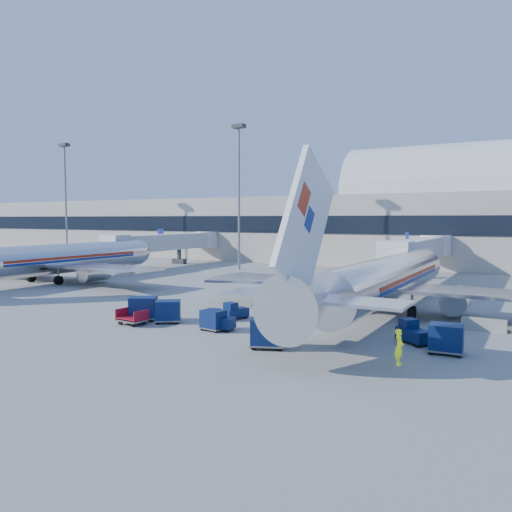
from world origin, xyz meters
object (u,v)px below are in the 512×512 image
Objects in this scene: jetbridge_mid at (171,242)px; cart_open_red at (132,319)px; mast_west at (239,175)px; cart_train_c at (143,308)px; jetbridge_near at (421,250)px; cart_train_a at (213,320)px; mast_far_west at (65,184)px; tug_lead at (217,321)px; tug_left at (234,311)px; cart_solo_far at (446,338)px; airliner_mid at (51,259)px; ramp_worker at (399,347)px; airliner_main at (383,280)px; tug_right at (413,332)px; cart_solo_near at (268,332)px; cart_train_b at (168,311)px; barrier_near at (484,325)px.

jetbridge_mid is 12.06× the size of cart_open_red.
cart_train_c is (14.22, -37.34, -13.80)m from mast_west.
jetbridge_near is 39.03m from cart_train_a.
mast_far_west is 9.14× the size of tug_lead.
cart_train_a reaches higher than cart_open_red.
mast_far_west is 73.04m from cart_train_a.
cart_solo_far is at bearing -81.92° from tug_left.
mast_far_west is 68.61m from cart_open_red.
mast_west is (12.00, 25.49, 11.87)m from airliner_mid.
mast_west is at bearing 126.46° from cart_train_a.
cart_train_a is 13.82m from ramp_worker.
airliner_main reaches higher than ramp_worker.
mast_west reaches higher than jetbridge_near.
tug_right is at bearing 19.15° from cart_open_red.
cart_solo_near is at bearing -20.34° from airliner_mid.
airliner_main is 14.16× the size of cart_train_c.
airliner_main is 12.37m from cart_solo_far.
cart_train_b is (28.49, -11.57, -2.00)m from airliner_mid.
cart_train_b is (56.49, -37.07, -13.87)m from mast_far_west.
jetbridge_near reaches higher than tug_lead.
cart_train_c is 22.48m from cart_solo_far.
mast_far_west reaches higher than cart_open_red.
airliner_mid is 1.65× the size of mast_far_west.
mast_west is 44.03m from cart_open_red.
jetbridge_mid is (-44.40, 26.30, 1.00)m from airliner_main.
ramp_worker reaches higher than tug_right.
cart_solo_far is (2.29, -1.65, 0.25)m from tug_right.
jetbridge_mid reaches higher than cart_solo_near.
jetbridge_mid reaches higher than ramp_worker.
cart_train_c is (-6.85, 0.20, 0.20)m from cart_train_a.
barrier_near is at bearing -7.07° from cart_train_c.
cart_train_a reaches higher than barrier_near.
jetbridge_near is 39.59m from cart_train_b.
airliner_main is 8.74m from barrier_near.
cart_train_c is at bearing -174.53° from cart_train_a.
cart_solo_far is at bearing -57.03° from airliner_main.
cart_solo_near reaches higher than tug_left.
jetbridge_near reaches higher than cart_train_a.
ramp_worker is (18.28, -2.30, 0.07)m from cart_train_b.
tug_right is 5.31m from ramp_worker.
tug_right is 1.04× the size of cart_train_b.
mast_far_west is at bearing 150.82° from cart_solo_far.
mast_far_west is 1.00× the size of mast_west.
mast_far_west is at bearing 137.68° from airliner_mid.
tug_lead is 13.73m from ramp_worker.
mast_far_west is (-25.60, -0.81, 10.86)m from jetbridge_mid.
barrier_near is 7.88m from cart_solo_far.
barrier_near is (52.40, -28.81, -3.48)m from jetbridge_mid.
mast_far_west reaches higher than cart_solo_near.
jetbridge_mid is (-2.40, 26.30, 1.00)m from airliner_mid.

